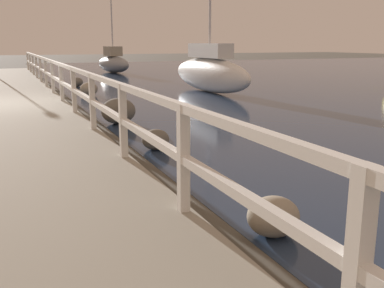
# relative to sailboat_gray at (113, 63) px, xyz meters

# --- Properties ---
(railing) EXTENTS (0.10, 32.50, 1.06)m
(railing) POSITION_rel_sailboat_gray_xyz_m (-4.94, -14.88, 0.33)
(railing) COLOR white
(railing) RESTS_ON dock_walkway
(boulder_mid_strip) EXTENTS (0.62, 0.56, 0.47)m
(boulder_mid_strip) POSITION_rel_sailboat_gray_xyz_m (-3.67, -11.94, -0.38)
(boulder_mid_strip) COLOR gray
(boulder_mid_strip) RESTS_ON ground
(boulder_water_edge) EXTENTS (0.52, 0.47, 0.39)m
(boulder_water_edge) POSITION_rel_sailboat_gray_xyz_m (-4.17, -24.55, -0.42)
(boulder_water_edge) COLOR gray
(boulder_water_edge) RESTS_ON ground
(boulder_downstream) EXTENTS (0.79, 0.71, 0.59)m
(boulder_downstream) POSITION_rel_sailboat_gray_xyz_m (-4.06, -17.89, -0.32)
(boulder_downstream) COLOR #666056
(boulder_downstream) RESTS_ON ground
(boulder_far_strip) EXTENTS (0.52, 0.47, 0.39)m
(boulder_far_strip) POSITION_rel_sailboat_gray_xyz_m (-3.54, -8.38, -0.42)
(boulder_far_strip) COLOR #666056
(boulder_far_strip) RESTS_ON ground
(boulder_near_dock) EXTENTS (0.49, 0.44, 0.36)m
(boulder_near_dock) POSITION_rel_sailboat_gray_xyz_m (-4.09, -20.68, -0.43)
(boulder_near_dock) COLOR #666056
(boulder_near_dock) RESTS_ON ground
(sailboat_gray) EXTENTS (1.75, 4.17, 5.00)m
(sailboat_gray) POSITION_rel_sailboat_gray_xyz_m (0.00, 0.00, 0.00)
(sailboat_gray) COLOR gray
(sailboat_gray) RESTS_ON water_surface
(sailboat_white) EXTENTS (1.03, 5.89, 4.85)m
(sailboat_white) POSITION_rel_sailboat_gray_xyz_m (0.78, -12.48, 0.14)
(sailboat_white) COLOR white
(sailboat_white) RESTS_ON water_surface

